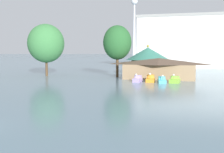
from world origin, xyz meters
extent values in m
cube|color=#B299D8|center=(8.51, 34.64, 0.38)|extent=(1.77, 2.51, 0.76)
cube|color=#C8ADF0|center=(8.57, 34.92, 1.05)|extent=(1.33, 1.23, 0.58)
cylinder|color=#B299D8|center=(8.34, 33.74, 1.07)|extent=(0.14, 0.14, 0.61)
sphere|color=white|center=(8.34, 33.74, 1.57)|extent=(0.40, 0.40, 0.40)
cube|color=orange|center=(10.97, 35.27, 0.37)|extent=(1.63, 2.61, 0.74)
cube|color=gold|center=(10.97, 35.60, 1.10)|extent=(1.38, 1.18, 0.72)
cylinder|color=orange|center=(10.97, 34.23, 1.12)|extent=(0.14, 0.14, 0.75)
sphere|color=white|center=(10.97, 34.23, 1.69)|extent=(0.39, 0.39, 0.39)
cube|color=#4CB7CC|center=(13.22, 34.66, 0.31)|extent=(1.91, 3.06, 0.62)
cube|color=#5DCDE2|center=(13.16, 35.01, 0.92)|extent=(1.43, 1.47, 0.61)
cylinder|color=#4CB7CC|center=(13.41, 33.53, 0.94)|extent=(0.14, 0.14, 0.65)
sphere|color=white|center=(13.41, 33.53, 1.44)|extent=(0.34, 0.34, 0.34)
cube|color=#8CCC3F|center=(15.62, 34.87, 0.38)|extent=(2.15, 2.68, 0.77)
cube|color=#A0E24F|center=(15.68, 35.16, 1.04)|extent=(1.62, 1.35, 0.55)
cylinder|color=#8CCC3F|center=(15.42, 33.94, 1.12)|extent=(0.14, 0.14, 0.70)
sphere|color=white|center=(15.42, 33.94, 1.65)|extent=(0.36, 0.36, 0.36)
cube|color=#9E7F5B|center=(12.12, 41.48, 1.61)|extent=(15.09, 5.57, 3.22)
pyramid|color=brown|center=(12.12, 41.48, 3.92)|extent=(16.30, 6.41, 1.39)
cylinder|color=brown|center=(8.51, 51.98, 1.96)|extent=(8.49, 8.49, 3.91)
cone|color=#387F6B|center=(8.51, 51.98, 5.53)|extent=(11.34, 11.34, 3.24)
sphere|color=#B7993D|center=(8.51, 51.98, 7.50)|extent=(0.70, 0.70, 0.70)
cylinder|color=brown|center=(-15.25, 41.95, 1.67)|extent=(0.58, 0.58, 3.35)
ellipsoid|color=#3D7F42|center=(-15.25, 41.95, 8.05)|extent=(8.86, 8.86, 9.41)
cylinder|color=brown|center=(2.26, 43.74, 2.07)|extent=(0.62, 0.62, 4.14)
ellipsoid|color=#28602D|center=(2.26, 43.74, 8.16)|extent=(6.67, 6.67, 8.02)
cube|color=silver|center=(20.35, 91.18, 9.52)|extent=(39.28, 16.92, 19.05)
cube|color=#999993|center=(20.35, 91.18, 19.55)|extent=(40.07, 17.26, 1.00)
cone|color=silver|center=(-45.07, 352.79, 62.81)|extent=(5.14, 5.14, 125.63)
sphere|color=silver|center=(-45.07, 352.79, 77.87)|extent=(9.11, 9.11, 9.11)
camera|label=1|loc=(16.04, -15.25, 5.83)|focal=41.11mm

